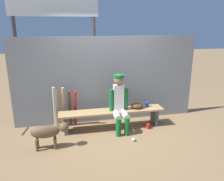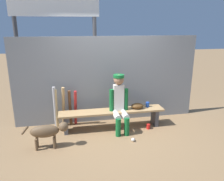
{
  "view_description": "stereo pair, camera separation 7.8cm",
  "coord_description": "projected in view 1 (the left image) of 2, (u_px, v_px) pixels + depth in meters",
  "views": [
    {
      "loc": [
        -0.96,
        -4.42,
        2.2
      ],
      "look_at": [
        0.0,
        0.0,
        0.87
      ],
      "focal_mm": 35.68,
      "sensor_mm": 36.0,
      "label": 1
    },
    {
      "loc": [
        -0.88,
        -4.43,
        2.2
      ],
      "look_at": [
        0.0,
        0.0,
        0.87
      ],
      "focal_mm": 35.68,
      "sensor_mm": 36.0,
      "label": 2
    }
  ],
  "objects": [
    {
      "name": "bat_aluminum_red",
      "position": [
        75.0,
        108.0,
        4.97
      ],
      "size": [
        0.09,
        0.25,
        0.84
      ],
      "primitive_type": "cylinder",
      "rotation": [
        0.22,
        0.0,
        0.1
      ],
      "color": "#B22323",
      "rests_on": "ground_plane"
    },
    {
      "name": "dog",
      "position": [
        48.0,
        132.0,
        4.06
      ],
      "size": [
        0.84,
        0.2,
        0.49
      ],
      "color": "brown",
      "rests_on": "ground_plane"
    },
    {
      "name": "bat_aluminum_silver",
      "position": [
        55.0,
        108.0,
        4.86
      ],
      "size": [
        0.08,
        0.16,
        0.95
      ],
      "primitive_type": "cylinder",
      "rotation": [
        0.1,
        0.0,
        0.1
      ],
      "color": "#B7B7BC",
      "rests_on": "ground_plane"
    },
    {
      "name": "baseball_glove",
      "position": [
        137.0,
        106.0,
        4.94
      ],
      "size": [
        0.28,
        0.2,
        0.12
      ],
      "primitive_type": "ellipsoid",
      "color": "#593819",
      "rests_on": "dugout_bench"
    },
    {
      "name": "ground_plane",
      "position": [
        112.0,
        128.0,
        4.96
      ],
      "size": [
        30.0,
        30.0,
        0.0
      ],
      "primitive_type": "plane",
      "color": "olive"
    },
    {
      "name": "bat_wood_dark",
      "position": [
        70.0,
        108.0,
        4.98
      ],
      "size": [
        0.08,
        0.15,
        0.83
      ],
      "primitive_type": "cylinder",
      "rotation": [
        0.1,
        0.0,
        -0.09
      ],
      "color": "brown",
      "rests_on": "ground_plane"
    },
    {
      "name": "cup_on_ground",
      "position": [
        148.0,
        126.0,
        4.92
      ],
      "size": [
        0.08,
        0.08,
        0.11
      ],
      "primitive_type": "cylinder",
      "color": "red",
      "rests_on": "ground_plane"
    },
    {
      "name": "player_seated",
      "position": [
        120.0,
        102.0,
        4.71
      ],
      "size": [
        0.41,
        0.55,
        1.21
      ],
      "color": "silver",
      "rests_on": "ground_plane"
    },
    {
      "name": "chainlink_fence",
      "position": [
        108.0,
        80.0,
        5.12
      ],
      "size": [
        4.24,
        0.03,
        1.98
      ],
      "primitive_type": "cube",
      "color": "gray",
      "rests_on": "ground_plane"
    },
    {
      "name": "scoreboard",
      "position": [
        57.0,
        18.0,
        5.4
      ],
      "size": [
        2.41,
        0.27,
        3.36
      ],
      "color": "#3F3F42",
      "rests_on": "ground_plane"
    },
    {
      "name": "baseball",
      "position": [
        134.0,
        139.0,
        4.39
      ],
      "size": [
        0.07,
        0.07,
        0.07
      ],
      "primitive_type": "sphere",
      "color": "white",
      "rests_on": "ground_plane"
    },
    {
      "name": "bat_wood_tan",
      "position": [
        63.0,
        107.0,
        4.92
      ],
      "size": [
        0.11,
        0.25,
        0.93
      ],
      "primitive_type": "cylinder",
      "rotation": [
        0.19,
        0.0,
        0.2
      ],
      "color": "tan",
      "rests_on": "ground_plane"
    },
    {
      "name": "bat_wood_natural",
      "position": [
        56.0,
        109.0,
        4.87
      ],
      "size": [
        0.08,
        0.14,
        0.89
      ],
      "primitive_type": "cylinder",
      "rotation": [
        0.08,
        0.0,
        0.13
      ],
      "color": "tan",
      "rests_on": "ground_plane"
    },
    {
      "name": "cup_on_bench",
      "position": [
        147.0,
        104.0,
        5.05
      ],
      "size": [
        0.08,
        0.08,
        0.11
      ],
      "primitive_type": "cylinder",
      "color": "#1E47AD",
      "rests_on": "dugout_bench"
    },
    {
      "name": "dugout_bench",
      "position": [
        112.0,
        114.0,
        4.86
      ],
      "size": [
        2.3,
        0.36,
        0.42
      ],
      "color": "tan",
      "rests_on": "ground_plane"
    }
  ]
}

